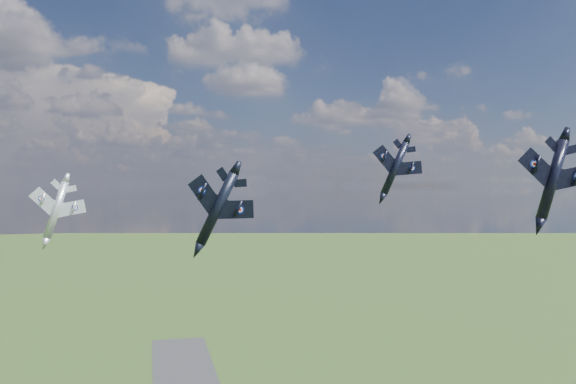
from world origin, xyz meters
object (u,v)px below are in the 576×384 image
object	(u,v)px
jet_lead_navy	(217,208)
jet_high_navy	(395,168)
jet_right_navy	(553,180)
jet_left_silver	(56,210)

from	to	relation	value
jet_lead_navy	jet_high_navy	distance (m)	29.17
jet_right_navy	jet_left_silver	xyz separation A→B (m)	(-57.82, 39.63, -4.45)
jet_high_navy	jet_right_navy	bearing A→B (deg)	-61.78
jet_lead_navy	jet_right_navy	size ratio (longest dim) A/B	1.30
jet_lead_navy	jet_left_silver	distance (m)	25.61
jet_lead_navy	jet_high_navy	world-z (taller)	jet_high_navy
jet_right_navy	jet_left_silver	bearing A→B (deg)	158.76
jet_high_navy	jet_left_silver	world-z (taller)	jet_high_navy
jet_lead_navy	jet_right_navy	world-z (taller)	jet_right_navy
jet_lead_navy	jet_high_navy	size ratio (longest dim) A/B	1.32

